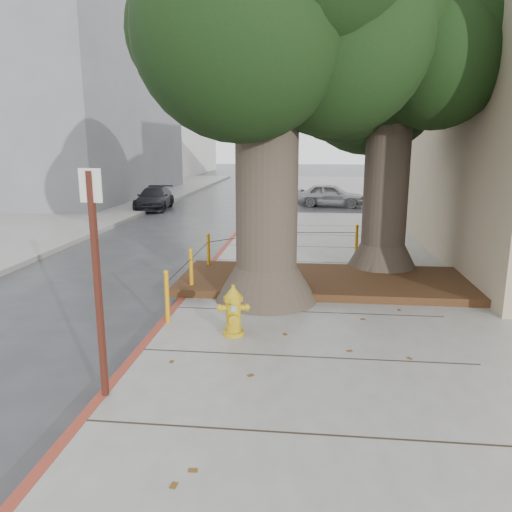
{
  "coord_description": "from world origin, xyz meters",
  "views": [
    {
      "loc": [
        0.54,
        -6.87,
        3.23
      ],
      "look_at": [
        -0.48,
        2.42,
        1.1
      ],
      "focal_mm": 35.0,
      "sensor_mm": 36.0,
      "label": 1
    }
  ],
  "objects_px": {
    "fire_hydrant": "(233,311)",
    "signpost": "(97,273)",
    "car_dark": "(154,198)",
    "car_silver": "(331,195)"
  },
  "relations": [
    {
      "from": "fire_hydrant",
      "to": "signpost",
      "type": "height_order",
      "value": "signpost"
    },
    {
      "from": "car_dark",
      "to": "fire_hydrant",
      "type": "bearing_deg",
      "value": -74.29
    },
    {
      "from": "car_silver",
      "to": "fire_hydrant",
      "type": "bearing_deg",
      "value": -179.17
    },
    {
      "from": "fire_hydrant",
      "to": "signpost",
      "type": "bearing_deg",
      "value": -132.05
    },
    {
      "from": "car_silver",
      "to": "car_dark",
      "type": "distance_m",
      "value": 8.93
    },
    {
      "from": "signpost",
      "to": "car_dark",
      "type": "bearing_deg",
      "value": 113.31
    },
    {
      "from": "fire_hydrant",
      "to": "signpost",
      "type": "xyz_separation_m",
      "value": [
        -1.29,
        -2.16,
        1.17
      ]
    },
    {
      "from": "fire_hydrant",
      "to": "signpost",
      "type": "distance_m",
      "value": 2.77
    },
    {
      "from": "fire_hydrant",
      "to": "car_silver",
      "type": "bearing_deg",
      "value": 71.82
    },
    {
      "from": "fire_hydrant",
      "to": "car_silver",
      "type": "distance_m",
      "value": 18.48
    }
  ]
}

